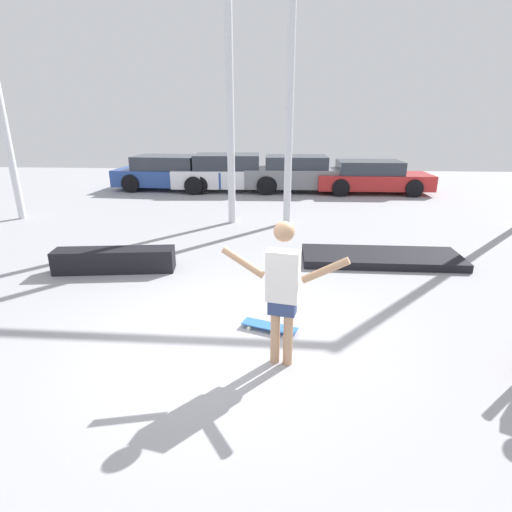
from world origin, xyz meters
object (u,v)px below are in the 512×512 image
skateboarder (283,287)px  manual_pad (381,258)px  skateboard (269,326)px  grind_box (115,260)px  parked_car_blue (171,173)px  parked_car_white (231,173)px  parked_car_red (372,177)px  parked_car_grey (299,174)px

skateboarder → manual_pad: skateboarder is taller
skateboard → grind_box: bearing=165.9°
parked_car_blue → parked_car_white: (2.46, -0.11, 0.03)m
skateboard → parked_car_white: 11.17m
skateboarder → parked_car_blue: size_ratio=0.39×
skateboard → grind_box: size_ratio=0.36×
manual_pad → parked_car_red: (1.31, 7.92, 0.52)m
parked_car_white → parked_car_red: bearing=-4.9°
parked_car_blue → parked_car_red: 7.94m
grind_box → skateboarder: bearing=-41.0°
manual_pad → parked_car_blue: parked_car_blue is taller
grind_box → skateboard: bearing=-33.9°
parked_car_grey → parked_car_red: parked_car_grey is taller
grind_box → parked_car_white: 9.00m
skateboard → manual_pad: manual_pad is taller
parked_car_red → manual_pad: bearing=-100.8°
parked_car_blue → skateboard: bearing=-64.7°
skateboarder → parked_car_blue: skateboarder is taller
parked_car_white → parked_car_grey: parked_car_white is taller
manual_pad → parked_car_white: bearing=117.5°
skateboard → parked_car_blue: bearing=131.7°
grind_box → parked_car_blue: parked_car_blue is taller
skateboarder → skateboard: 1.21m
skateboard → parked_car_blue: 11.96m
grind_box → parked_car_grey: 9.73m
skateboarder → parked_car_grey: skateboarder is taller
skateboard → grind_box: grind_box is taller
parked_car_white → parked_car_red: (5.48, -0.08, -0.09)m
skateboarder → manual_pad: bearing=73.3°
skateboard → manual_pad: size_ratio=0.25×
skateboarder → parked_car_white: 11.93m
manual_pad → parked_car_white: (-4.17, 8.00, 0.61)m
grind_box → manual_pad: 5.29m
skateboarder → grind_box: (-3.22, 2.80, -0.78)m
skateboard → parked_car_grey: (0.69, 11.01, 0.61)m
grind_box → manual_pad: grind_box is taller
skateboard → parked_car_red: size_ratio=0.19×
skateboarder → grind_box: skateboarder is taller
parked_car_blue → parked_car_red: (7.94, -0.19, -0.06)m
skateboarder → parked_car_white: (-2.18, 11.73, -0.31)m
grind_box → parked_car_red: bearing=53.6°
skateboarder → parked_car_grey: 11.78m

